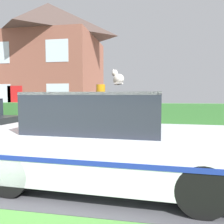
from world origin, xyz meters
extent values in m
cube|color=#424247|center=(0.00, 3.64, 0.01)|extent=(28.00, 5.45, 0.01)
cube|color=#3D7F38|center=(1.15, 7.13, 0.59)|extent=(13.72, 0.61, 1.19)
cylinder|color=black|center=(2.43, 1.16, 0.34)|extent=(0.66, 0.23, 0.66)
cylinder|color=black|center=(2.50, 2.80, 0.34)|extent=(0.66, 0.23, 0.66)
cylinder|color=black|center=(-0.20, 1.27, 0.34)|extent=(0.66, 0.23, 0.66)
cylinder|color=black|center=(-0.14, 2.91, 0.34)|extent=(0.66, 0.23, 0.66)
cube|color=silver|center=(1.15, 2.04, 0.56)|extent=(4.33, 2.01, 0.73)
cube|color=#232833|center=(0.99, 2.04, 1.23)|extent=(2.04, 1.73, 0.61)
cube|color=silver|center=(0.99, 2.04, 1.51)|extent=(2.04, 1.73, 0.04)
cube|color=navy|center=(1.11, 1.11, 0.61)|extent=(4.04, 0.17, 0.07)
cube|color=navy|center=(1.18, 2.96, 0.61)|extent=(4.04, 0.17, 0.07)
cylinder|color=orange|center=(0.99, 2.04, 1.60)|extent=(0.15, 0.15, 0.14)
ellipsoid|color=silver|center=(1.27, 2.20, 1.76)|extent=(0.26, 0.24, 0.19)
ellipsoid|color=beige|center=(1.20, 2.25, 1.75)|extent=(0.10, 0.10, 0.10)
sphere|color=silver|center=(1.19, 2.26, 1.88)|extent=(0.11, 0.11, 0.11)
cone|color=silver|center=(1.21, 2.28, 1.92)|extent=(0.04, 0.04, 0.04)
cone|color=silver|center=(1.17, 2.23, 1.92)|extent=(0.04, 0.04, 0.04)
cylinder|color=silver|center=(1.28, 2.09, 1.69)|extent=(0.16, 0.13, 0.03)
cylinder|color=black|center=(-3.28, 5.33, 0.33)|extent=(0.64, 0.22, 0.63)
cube|color=brown|center=(-5.46, 13.49, 2.78)|extent=(6.85, 5.73, 5.56)
pyramid|color=#473833|center=(-5.46, 13.49, 6.83)|extent=(7.19, 6.01, 2.54)
cube|color=red|center=(-6.35, 10.61, 1.05)|extent=(1.00, 0.02, 2.10)
cube|color=silver|center=(-7.34, 10.61, 1.56)|extent=(1.40, 0.02, 1.30)
cube|color=silver|center=(-3.58, 10.61, 1.56)|extent=(1.40, 0.02, 1.30)
cube|color=silver|center=(-3.58, 10.61, 4.11)|extent=(1.40, 0.02, 1.30)
cube|color=black|center=(4.87, 8.80, 0.45)|extent=(0.78, 0.76, 0.91)
cube|color=black|center=(4.87, 8.80, 0.96)|extent=(0.82, 0.80, 0.10)
camera|label=1|loc=(1.81, -1.54, 1.48)|focal=35.00mm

